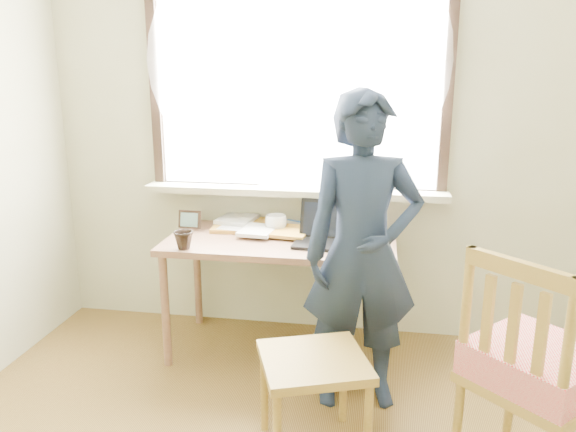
% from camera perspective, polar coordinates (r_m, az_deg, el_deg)
% --- Properties ---
extents(room_shell, '(3.52, 4.02, 2.61)m').
position_cam_1_polar(room_shell, '(1.65, -2.56, 14.07)').
color(room_shell, '#BCBA97').
rests_on(room_shell, ground).
extents(desk, '(1.31, 0.66, 0.70)m').
position_cam_1_polar(desk, '(3.26, -0.75, -3.57)').
color(desk, brown).
rests_on(desk, ground).
extents(laptop, '(0.36, 0.30, 0.23)m').
position_cam_1_polar(laptop, '(3.16, 3.98, -1.79)').
color(laptop, black).
rests_on(laptop, desk).
extents(mug_white, '(0.18, 0.18, 0.10)m').
position_cam_1_polar(mug_white, '(3.37, -1.22, -0.76)').
color(mug_white, white).
rests_on(mug_white, desk).
extents(mug_dark, '(0.11, 0.11, 0.10)m').
position_cam_1_polar(mug_dark, '(3.10, -10.56, -2.42)').
color(mug_dark, black).
rests_on(mug_dark, desk).
extents(mouse, '(0.09, 0.06, 0.03)m').
position_cam_1_polar(mouse, '(3.09, 6.91, -2.96)').
color(mouse, black).
rests_on(mouse, desk).
extents(desk_clutter, '(0.76, 0.49, 0.05)m').
position_cam_1_polar(desk_clutter, '(3.40, -3.22, -1.18)').
color(desk_clutter, white).
rests_on(desk_clutter, desk).
extents(book_a, '(0.23, 0.29, 0.03)m').
position_cam_1_polar(book_a, '(3.50, -6.52, -0.91)').
color(book_a, white).
rests_on(book_a, desk).
extents(book_b, '(0.22, 0.26, 0.02)m').
position_cam_1_polar(book_b, '(3.42, 5.41, -1.34)').
color(book_b, white).
rests_on(book_b, desk).
extents(picture_frame, '(0.14, 0.02, 0.11)m').
position_cam_1_polar(picture_frame, '(3.46, -9.94, -0.49)').
color(picture_frame, black).
rests_on(picture_frame, desk).
extents(work_chair, '(0.56, 0.55, 0.45)m').
position_cam_1_polar(work_chair, '(2.52, 2.62, -15.57)').
color(work_chair, olive).
rests_on(work_chair, ground).
extents(side_chair, '(0.64, 0.64, 1.01)m').
position_cam_1_polar(side_chair, '(2.46, 23.75, -13.93)').
color(side_chair, olive).
rests_on(side_chair, ground).
extents(person, '(0.64, 0.48, 1.57)m').
position_cam_1_polar(person, '(2.75, 7.56, -3.79)').
color(person, '#141E2F').
rests_on(person, ground).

